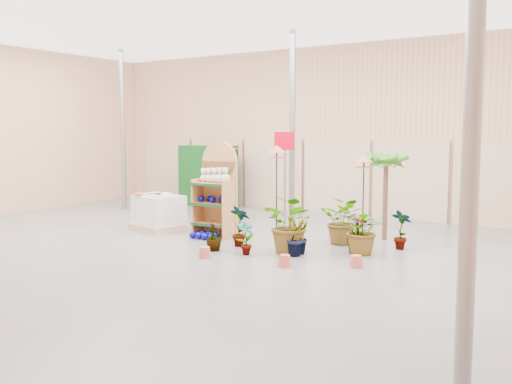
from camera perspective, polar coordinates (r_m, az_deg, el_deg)
room at (r=11.05m, az=-2.99°, el=6.09°), size 15.20×12.10×4.70m
display_shelf at (r=12.07m, az=-3.89°, el=-0.09°), size 0.87×0.58×2.01m
teddy_bears at (r=11.95m, az=-4.05°, el=1.55°), size 0.75×0.21×0.33m
gazing_balls_shelf at (r=11.99m, az=-4.24°, el=-0.74°), size 0.74×0.25×0.14m
gazing_balls_floor at (r=11.84m, az=-5.12°, el=-4.33°), size 0.63×0.39×0.15m
pallet_stack at (r=13.02m, az=-9.71°, el=-2.03°), size 1.28×1.14×0.82m
charcoal_planters at (r=14.18m, az=-3.52°, el=-0.87°), size 0.50×0.50×1.00m
trellis_stock at (r=16.81m, az=-4.86°, el=1.57°), size 2.00×0.30×1.80m
offer_sign at (r=12.75m, az=2.87°, el=3.19°), size 0.50×0.08×2.20m
bird_table_front at (r=11.01m, az=2.08°, el=3.98°), size 0.34×0.34×1.95m
bird_table_right at (r=10.70m, az=10.74°, el=3.02°), size 0.34×0.34×1.79m
bird_table_back at (r=15.62m, az=-1.90°, el=4.74°), size 0.34×0.34×1.99m
palm at (r=11.84m, az=12.89°, el=3.12°), size 0.70×0.70×1.90m
potted_plant_0 at (r=10.98m, az=-1.66°, el=-3.40°), size 0.46×0.34×0.81m
potted_plant_1 at (r=10.38m, az=4.50°, el=-4.49°), size 0.29×0.35×0.62m
potted_plant_2 at (r=10.35m, az=3.54°, el=-3.23°), size 1.08×0.97×1.07m
potted_plant_3 at (r=10.49m, az=10.14°, el=-4.17°), size 0.53×0.53×0.72m
potted_plant_4 at (r=11.04m, az=14.31°, el=-3.65°), size 0.46×0.36×0.76m
potted_plant_5 at (r=11.09m, az=3.87°, el=-3.83°), size 0.35×0.40×0.61m
potted_plant_6 at (r=11.33m, az=8.73°, el=-2.84°), size 0.91×0.81×0.93m
potted_plant_7 at (r=10.64m, az=-4.25°, el=-4.41°), size 0.41×0.41×0.55m
potted_plant_8 at (r=10.24m, az=-1.03°, el=-4.58°), size 0.32×0.39×0.63m
potted_plant_9 at (r=10.19m, az=4.00°, el=-4.53°), size 0.30×0.37×0.67m
potted_plant_10 at (r=10.41m, az=10.41°, el=-3.75°), size 0.96×1.02×0.90m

